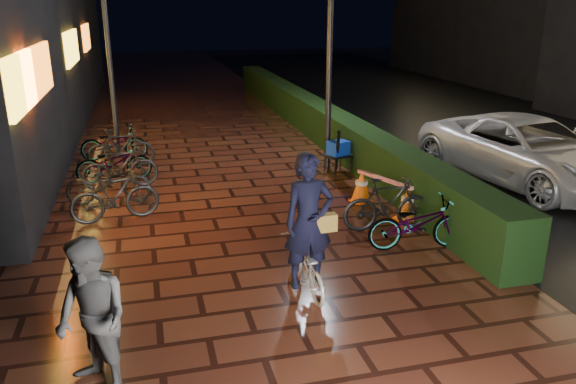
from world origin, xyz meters
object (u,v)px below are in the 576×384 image
object	(u,v)px
traffic_barrier	(384,194)
cyclist	(307,242)
bystander_person	(92,319)
cart_assembly	(338,150)
van	(527,150)

from	to	relation	value
traffic_barrier	cyclist	bearing A→B (deg)	-130.47
bystander_person	traffic_barrier	distance (m)	6.50
traffic_barrier	cart_assembly	xyz separation A→B (m)	(-0.04, 2.53, 0.24)
van	cart_assembly	size ratio (longest dim) A/B	4.63
cyclist	cart_assembly	distance (m)	5.71
bystander_person	traffic_barrier	bearing A→B (deg)	93.33
bystander_person	van	distance (m)	10.07
traffic_barrier	van	bearing A→B (deg)	13.31
bystander_person	cyclist	world-z (taller)	cyclist
cyclist	traffic_barrier	world-z (taller)	cyclist
cyclist	traffic_barrier	xyz separation A→B (m)	(2.31, 2.71, -0.41)
bystander_person	cyclist	xyz separation A→B (m)	(2.64, 1.47, -0.10)
cyclist	traffic_barrier	distance (m)	3.58
cyclist	traffic_barrier	size ratio (longest dim) A/B	1.25
cyclist	traffic_barrier	bearing A→B (deg)	49.53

